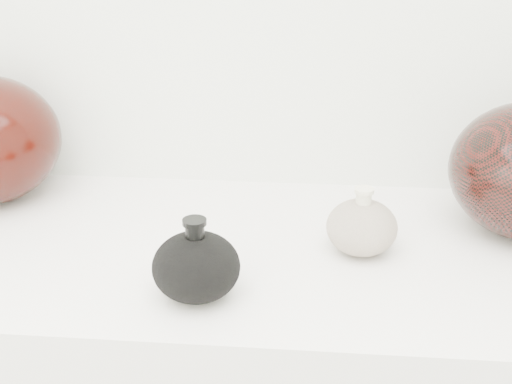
{
  "coord_description": "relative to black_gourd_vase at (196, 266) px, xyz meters",
  "views": [
    {
      "loc": [
        0.13,
        0.01,
        1.41
      ],
      "look_at": [
        0.05,
        0.92,
        1.0
      ],
      "focal_mm": 50.0,
      "sensor_mm": 36.0,
      "label": 1
    }
  ],
  "objects": [
    {
      "name": "room",
      "position": [
        0.02,
        -0.53,
        0.35
      ],
      "size": [
        3.04,
        2.42,
        2.64
      ],
      "color": "#5F5F5F",
      "rests_on": "ground"
    },
    {
      "name": "black_gourd_vase",
      "position": [
        0.0,
        0.0,
        0.0
      ],
      "size": [
        0.14,
        0.14,
        0.11
      ],
      "color": "black",
      "rests_on": "display_counter"
    },
    {
      "name": "cream_gourd_vase",
      "position": [
        0.22,
        0.14,
        -0.0
      ],
      "size": [
        0.13,
        0.13,
        0.1
      ],
      "color": "#C0AC95",
      "rests_on": "display_counter"
    }
  ]
}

